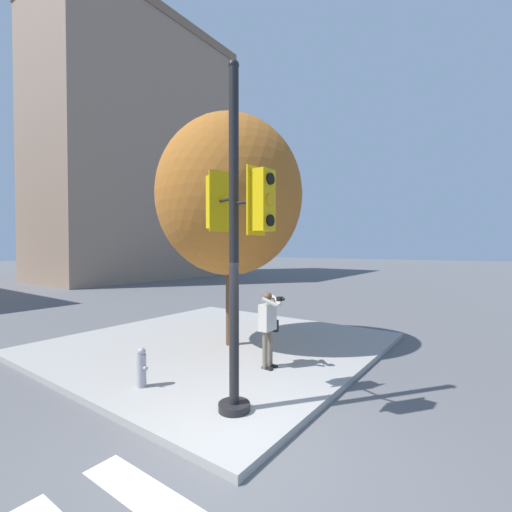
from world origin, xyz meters
name	(u,v)px	position (x,y,z in m)	size (l,w,h in m)	color
ground_plane	(232,450)	(0.00, 0.00, 0.00)	(160.00, 160.00, 0.00)	#5B5B5E
sidewalk_corner	(216,344)	(3.50, 3.50, 0.07)	(8.00, 8.00, 0.13)	#9E9B96
traffic_signal_pole	(236,234)	(0.72, 0.52, 2.96)	(0.64, 1.45, 5.54)	black
person_photographer	(268,323)	(2.64, 1.18, 1.11)	(0.58, 0.54, 1.64)	black
street_tree	(229,196)	(3.48, 2.99, 4.11)	(3.84, 3.84, 6.10)	brown
fire_hydrant	(142,367)	(0.39, 2.53, 0.50)	(0.17, 0.23, 0.74)	#99999E
building_right	(140,153)	(15.74, 24.03, 11.33)	(17.13, 8.75, 22.64)	gray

